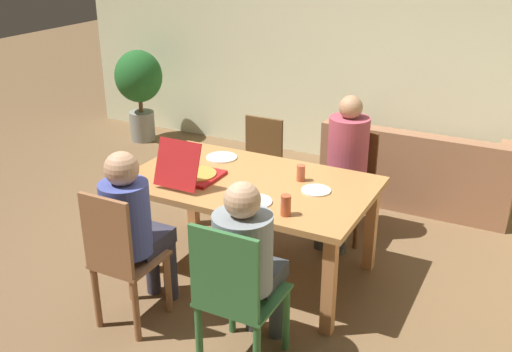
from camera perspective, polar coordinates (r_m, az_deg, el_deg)
The scene contains 18 objects.
ground_plane at distance 4.65m, azimuth -0.57°, elevation -8.99°, with size 20.00×20.00×0.00m, color brown.
back_wall at distance 6.48m, azimuth 10.52°, elevation 12.60°, with size 7.16×0.12×2.67m, color beige.
dining_table at distance 4.33m, azimuth -0.61°, elevation -1.51°, with size 1.77×1.06×0.75m.
chair_0 at distance 3.44m, azimuth -2.03°, elevation -11.36°, with size 0.45×0.46×0.98m.
person_0 at distance 3.45m, azimuth -0.86°, elevation -7.66°, with size 0.35×0.51×1.18m.
chair_1 at distance 3.88m, azimuth -12.87°, elevation -7.76°, with size 0.38×0.41×0.98m.
person_1 at distance 3.89m, azimuth -11.75°, elevation -4.32°, with size 0.31×0.52×1.20m.
chair_2 at distance 5.08m, azimuth 8.98°, elevation -0.14°, with size 0.40×0.45×0.87m.
person_2 at distance 4.86m, azimuth 8.58°, elevation 1.68°, with size 0.33×0.54×1.23m.
chair_3 at distance 5.34m, azimuth 0.24°, elevation 1.19°, with size 0.38×0.40×0.88m.
pizza_box_0 at distance 4.32m, azimuth -6.11°, elevation 0.26°, with size 0.34×0.46×0.35m.
plate_0 at distance 4.15m, azimuth 5.79°, elevation -1.38°, with size 0.21×0.21×0.01m.
plate_1 at distance 3.96m, azimuth -0.18°, elevation -2.46°, with size 0.24×0.24×0.01m.
plate_2 at distance 4.72m, azimuth -3.32°, elevation 1.81°, with size 0.25×0.25×0.01m.
drinking_glass_0 at distance 3.77m, azimuth 2.88°, elevation -2.84°, with size 0.07×0.07×0.14m, color #B44D2E.
drinking_glass_1 at distance 4.29m, azimuth 4.34°, elevation 0.28°, with size 0.06×0.06×0.12m, color #B75132.
couch at distance 5.88m, azimuth 15.30°, elevation 0.32°, with size 1.73×0.83×0.75m.
potted_plant at distance 7.32m, azimuth -11.18°, elevation 8.73°, with size 0.57×0.57×1.11m.
Camera 1 is at (1.84, -3.49, 2.46)m, focal length 41.59 mm.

